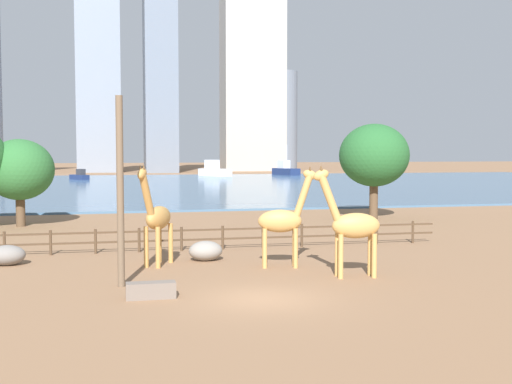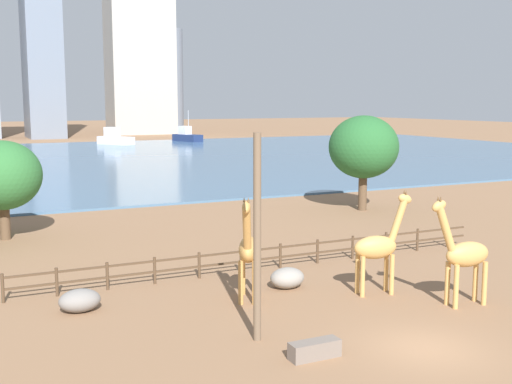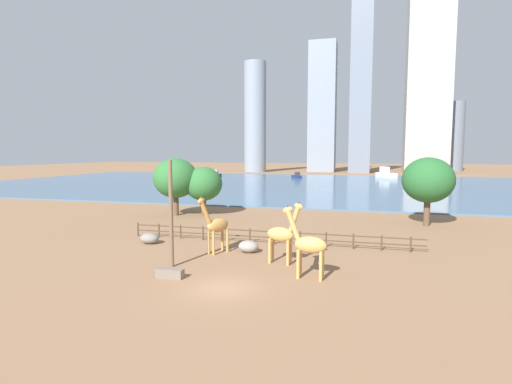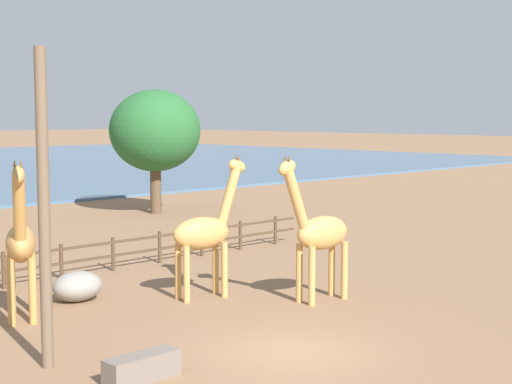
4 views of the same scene
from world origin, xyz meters
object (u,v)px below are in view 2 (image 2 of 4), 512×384
at_px(boulder_by_pole, 287,278).
at_px(feeding_trough, 315,350).
at_px(giraffe_tall, 248,250).
at_px(boat_barge, 115,139).
at_px(utility_pole, 257,239).
at_px(giraffe_companion, 378,247).
at_px(tree_center_broad, 2,176).
at_px(boulder_near_fence, 80,301).
at_px(boat_ferry, 187,136).
at_px(giraffe_young, 464,254).
at_px(tree_right_tall, 364,147).

relative_size(boulder_by_pole, feeding_trough, 0.92).
xyz_separation_m(giraffe_tall, boat_barge, (18.32, 101.51, -0.91)).
xyz_separation_m(utility_pole, feeding_trough, (1.03, -2.34, -3.48)).
height_order(giraffe_companion, tree_center_broad, tree_center_broad).
distance_m(giraffe_companion, boulder_by_pole, 4.46).
bearing_deg(boat_barge, giraffe_companion, -37.81).
xyz_separation_m(boulder_near_fence, boulder_by_pole, (9.35, -0.74, 0.01)).
bearing_deg(boat_ferry, feeding_trough, -36.41).
distance_m(feeding_trough, boat_ferry, 117.27).
bearing_deg(feeding_trough, boulder_by_pole, 68.02).
bearing_deg(boat_ferry, utility_pole, -37.25).
relative_size(boulder_by_pole, boat_barge, 0.21).
height_order(giraffe_tall, boat_ferry, boat_ferry).
height_order(giraffe_companion, feeding_trough, giraffe_companion).
bearing_deg(tree_center_broad, giraffe_companion, -54.13).
bearing_deg(giraffe_young, tree_right_tall, -109.60).
distance_m(giraffe_tall, boulder_by_pole, 3.13).
relative_size(utility_pole, feeding_trough, 4.20).
height_order(boulder_near_fence, boulder_by_pole, boulder_by_pole).
bearing_deg(feeding_trough, tree_right_tall, 51.99).
distance_m(giraffe_companion, boulder_near_fence, 13.14).
relative_size(giraffe_young, tree_right_tall, 0.63).
xyz_separation_m(giraffe_tall, boat_ferry, (34.58, 105.12, -0.96)).
bearing_deg(feeding_trough, giraffe_young, 14.25).
bearing_deg(boulder_by_pole, giraffe_companion, -37.56).
height_order(boulder_near_fence, feeding_trough, boulder_near_fence).
bearing_deg(tree_right_tall, utility_pole, -132.39).
bearing_deg(boulder_near_fence, boat_barge, 75.81).
distance_m(tree_right_tall, boat_ferry, 89.35).
bearing_deg(feeding_trough, boat_barge, 80.05).
distance_m(giraffe_young, boat_ferry, 112.85).
bearing_deg(utility_pole, boat_barge, 79.30).
distance_m(utility_pole, tree_center_broad, 23.44).
bearing_deg(tree_right_tall, giraffe_young, -115.00).
bearing_deg(giraffe_tall, giraffe_companion, 102.18).
bearing_deg(giraffe_tall, tree_right_tall, 161.70).
height_order(feeding_trough, tree_center_broad, tree_center_broad).
bearing_deg(giraffe_young, boulder_by_pole, -39.16).
height_order(boulder_by_pole, tree_right_tall, tree_right_tall).
xyz_separation_m(giraffe_companion, tree_right_tall, (12.48, 18.98, 2.86)).
xyz_separation_m(giraffe_companion, feeding_trough, (-6.36, -5.12, -1.87)).
bearing_deg(boat_barge, boulder_near_fence, -45.01).
distance_m(giraffe_young, feeding_trough, 9.10).
xyz_separation_m(tree_center_broad, tree_right_tall, (26.68, -0.66, 0.99)).
distance_m(giraffe_young, boat_barge, 106.56).
relative_size(feeding_trough, tree_right_tall, 0.24).
relative_size(feeding_trough, boat_ferry, 0.23).
distance_m(giraffe_tall, feeding_trough, 7.04).
bearing_deg(giraffe_tall, boulder_by_pole, 138.51).
distance_m(giraffe_tall, tree_right_tall, 25.29).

